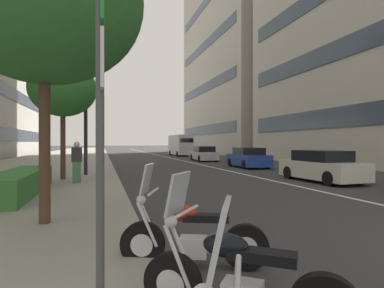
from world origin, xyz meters
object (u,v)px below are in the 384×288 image
at_px(delivery_van_ahead, 181,145).
at_px(street_tree_mid_sidewalk, 44,0).
at_px(car_far_down_avenue, 204,154).
at_px(street_lamp_with_banners, 91,67).
at_px(car_mid_block_traffic, 321,167).
at_px(street_tree_by_lamp_post, 63,89).
at_px(motorcycle_by_sign_pole, 238,281).
at_px(car_following_behind, 248,158).
at_px(pedestrian_on_plaza, 77,162).
at_px(parking_sign_by_curb, 101,118).
at_px(motorcycle_second_in_row, 191,237).

bearing_deg(delivery_van_ahead, street_tree_mid_sidewalk, 159.55).
distance_m(car_far_down_avenue, street_lamp_with_banners, 16.81).
relative_size(car_mid_block_traffic, street_tree_by_lamp_post, 0.80).
bearing_deg(car_mid_block_traffic, motorcycle_by_sign_pole, 136.11).
relative_size(car_following_behind, pedestrian_on_plaza, 2.48).
bearing_deg(street_lamp_with_banners, parking_sign_by_curb, -177.95).
height_order(car_far_down_avenue, street_tree_mid_sidewalk, street_tree_mid_sidewalk).
xyz_separation_m(delivery_van_ahead, pedestrian_on_plaza, (-28.04, 11.30, -0.50)).
bearing_deg(car_far_down_avenue, car_mid_block_traffic, -178.09).
relative_size(car_far_down_avenue, street_tree_by_lamp_post, 0.83).
bearing_deg(motorcycle_by_sign_pole, car_far_down_avenue, -70.54).
bearing_deg(car_following_behind, street_tree_mid_sidewalk, 142.88).
height_order(motorcycle_by_sign_pole, car_mid_block_traffic, motorcycle_by_sign_pole).
height_order(car_mid_block_traffic, street_lamp_with_banners, street_lamp_with_banners).
bearing_deg(car_mid_block_traffic, car_far_down_avenue, -1.77).
relative_size(delivery_van_ahead, street_tree_mid_sidewalk, 0.91).
bearing_deg(delivery_van_ahead, street_lamp_with_banners, 154.13).
height_order(car_far_down_avenue, pedestrian_on_plaza, pedestrian_on_plaza).
xyz_separation_m(car_far_down_avenue, pedestrian_on_plaza, (-15.75, 10.59, 0.33)).
bearing_deg(car_far_down_avenue, street_lamp_with_banners, 142.37).
bearing_deg(motorcycle_second_in_row, street_lamp_with_banners, -60.84).
relative_size(motorcycle_by_sign_pole, car_mid_block_traffic, 0.41).
distance_m(motorcycle_second_in_row, street_lamp_with_banners, 13.73).
xyz_separation_m(parking_sign_by_curb, street_lamp_with_banners, (14.59, 0.52, 3.69)).
bearing_deg(car_following_behind, motorcycle_by_sign_pole, 155.87).
distance_m(car_far_down_avenue, parking_sign_by_curb, 28.73).
height_order(car_following_behind, car_far_down_avenue, car_far_down_avenue).
relative_size(car_following_behind, street_tree_by_lamp_post, 0.79).
bearing_deg(pedestrian_on_plaza, car_following_behind, 121.24).
height_order(motorcycle_by_sign_pole, street_tree_by_lamp_post, street_tree_by_lamp_post).
bearing_deg(pedestrian_on_plaza, delivery_van_ahead, 156.79).
relative_size(street_lamp_with_banners, pedestrian_on_plaza, 5.57).
relative_size(motorcycle_by_sign_pole, car_following_behind, 0.42).
bearing_deg(car_following_behind, street_tree_by_lamp_post, 117.59).
bearing_deg(parking_sign_by_curb, street_tree_by_lamp_post, 7.43).
relative_size(motorcycle_by_sign_pole, delivery_van_ahead, 0.31).
relative_size(parking_sign_by_curb, street_tree_by_lamp_post, 0.55).
height_order(motorcycle_second_in_row, street_tree_by_lamp_post, street_tree_by_lamp_post).
bearing_deg(street_tree_mid_sidewalk, car_mid_block_traffic, -63.78).
bearing_deg(parking_sign_by_curb, car_far_down_avenue, -19.56).
relative_size(car_following_behind, street_tree_mid_sidewalk, 0.67).
bearing_deg(parking_sign_by_curb, street_tree_mid_sidewalk, 13.41).
bearing_deg(car_following_behind, car_far_down_avenue, 5.63).
height_order(car_mid_block_traffic, car_following_behind, car_following_behind).
xyz_separation_m(motorcycle_second_in_row, car_mid_block_traffic, (7.99, -8.51, 0.24)).
height_order(street_tree_mid_sidewalk, street_tree_by_lamp_post, street_tree_mid_sidewalk).
distance_m(motorcycle_second_in_row, street_tree_by_lamp_post, 11.76).
xyz_separation_m(motorcycle_second_in_row, car_far_down_avenue, (25.04, -8.39, 0.23)).
xyz_separation_m(car_far_down_avenue, street_tree_by_lamp_post, (-14.27, 11.27, 3.51)).
distance_m(car_mid_block_traffic, pedestrian_on_plaza, 10.79).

